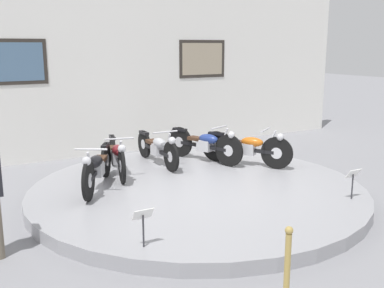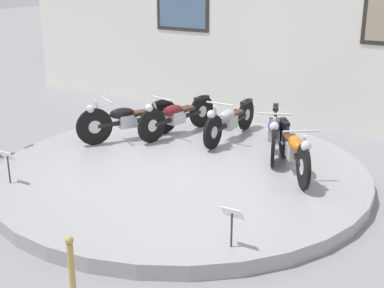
{
  "view_description": "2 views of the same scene",
  "coord_description": "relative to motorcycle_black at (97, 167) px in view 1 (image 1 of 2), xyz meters",
  "views": [
    {
      "loc": [
        -3.88,
        -6.73,
        2.67
      ],
      "look_at": [
        0.05,
        0.29,
        0.91
      ],
      "focal_mm": 42.0,
      "sensor_mm": 36.0,
      "label": 1
    },
    {
      "loc": [
        4.29,
        -6.82,
        3.33
      ],
      "look_at": [
        0.2,
        0.01,
        0.63
      ],
      "focal_mm": 50.0,
      "sensor_mm": 36.0,
      "label": 2
    }
  ],
  "objects": [
    {
      "name": "motorcycle_orange",
      "position": [
        3.24,
        0.0,
        -0.0
      ],
      "size": [
        1.16,
        1.71,
        0.81
      ],
      "color": "black",
      "rests_on": "display_platform"
    },
    {
      "name": "display_platform",
      "position": [
        1.62,
        -0.71,
        -0.5
      ],
      "size": [
        5.97,
        5.97,
        0.2
      ],
      "primitive_type": "cylinder",
      "color": "#99999E",
      "rests_on": "ground_plane"
    },
    {
      "name": "info_placard_front_left",
      "position": [
        -0.24,
        -2.58,
        -0.03
      ],
      "size": [
        0.26,
        0.11,
        0.51
      ],
      "color": "#333338",
      "rests_on": "display_platform"
    },
    {
      "name": "motorcycle_maroon",
      "position": [
        0.62,
        0.71,
        -0.01
      ],
      "size": [
        0.6,
        1.96,
        0.8
      ],
      "color": "black",
      "rests_on": "display_platform"
    },
    {
      "name": "motorcycle_black",
      "position": [
        0.0,
        0.0,
        0.0
      ],
      "size": [
        1.08,
        1.77,
        0.81
      ],
      "color": "black",
      "rests_on": "display_platform"
    },
    {
      "name": "motorcycle_silver",
      "position": [
        1.62,
        0.97,
        -0.03
      ],
      "size": [
        0.54,
        1.96,
        0.78
      ],
      "color": "black",
      "rests_on": "display_platform"
    },
    {
      "name": "motorcycle_blue",
      "position": [
        2.62,
        0.71,
        0.0
      ],
      "size": [
        0.8,
        1.91,
        0.82
      ],
      "color": "black",
      "rests_on": "display_platform"
    },
    {
      "name": "info_placard_front_centre",
      "position": [
        3.47,
        -2.58,
        -0.03
      ],
      "size": [
        0.26,
        0.11,
        0.51
      ],
      "color": "#333338",
      "rests_on": "display_platform"
    },
    {
      "name": "back_wall",
      "position": [
        1.62,
        3.31,
        1.51
      ],
      "size": [
        14.0,
        0.22,
        4.23
      ],
      "color": "white",
      "rests_on": "ground_plane"
    },
    {
      "name": "ground_plane",
      "position": [
        1.62,
        -0.71,
        -0.6
      ],
      "size": [
        60.0,
        60.0,
        0.0
      ],
      "primitive_type": "plane",
      "color": "gray"
    }
  ]
}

